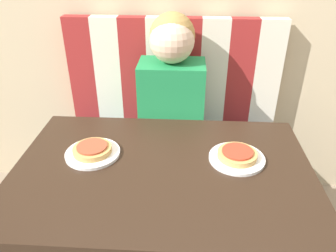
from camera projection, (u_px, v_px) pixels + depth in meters
The scene contains 8 objects.
booth_seat at pixel (171, 177), 1.95m from camera, with size 1.18×0.47×0.46m.
booth_backrest at pixel (173, 76), 1.85m from camera, with size 1.18×0.07×0.65m.
dining_table at pixel (163, 190), 1.19m from camera, with size 1.05×0.71×0.77m.
person at pixel (172, 82), 1.66m from camera, with size 0.33×0.25×0.71m.
plate_left at pixel (93, 153), 1.21m from camera, with size 0.20×0.20×0.01m.
plate_right at pixel (237, 158), 1.18m from camera, with size 0.20×0.20×0.01m.
pizza_left at pixel (92, 149), 1.20m from camera, with size 0.14×0.14×0.03m.
pizza_right at pixel (237, 154), 1.17m from camera, with size 0.14×0.14×0.03m.
Camera 1 is at (0.07, -0.92, 1.46)m, focal length 35.00 mm.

